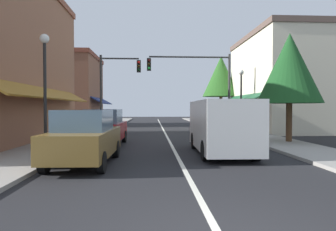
{
  "coord_description": "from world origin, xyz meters",
  "views": [
    {
      "loc": [
        -0.96,
        -3.76,
        1.83
      ],
      "look_at": [
        0.04,
        14.61,
        1.36
      ],
      "focal_mm": 31.74,
      "sensor_mm": 36.0,
      "label": 1
    }
  ],
  "objects_px": {
    "parked_car_second_left": "(104,128)",
    "traffic_signal_left_corner": "(114,82)",
    "traffic_signal_mast_arm": "(201,78)",
    "tree_right_near": "(290,68)",
    "van_in_lane": "(221,125)",
    "street_lamp_left_near": "(45,73)",
    "parked_car_nearest_left": "(85,137)",
    "tree_right_far": "(221,76)",
    "street_lamp_right_mid": "(241,90)"
  },
  "relations": [
    {
      "from": "traffic_signal_mast_arm",
      "to": "van_in_lane",
      "type": "bearing_deg",
      "value": -94.77
    },
    {
      "from": "van_in_lane",
      "to": "traffic_signal_mast_arm",
      "type": "bearing_deg",
      "value": 86.42
    },
    {
      "from": "street_lamp_left_near",
      "to": "van_in_lane",
      "type": "bearing_deg",
      "value": -0.92
    },
    {
      "from": "parked_car_second_left",
      "to": "street_lamp_right_mid",
      "type": "distance_m",
      "value": 9.82
    },
    {
      "from": "traffic_signal_mast_arm",
      "to": "parked_car_nearest_left",
      "type": "bearing_deg",
      "value": -115.41
    },
    {
      "from": "van_in_lane",
      "to": "tree_right_near",
      "type": "bearing_deg",
      "value": 37.64
    },
    {
      "from": "tree_right_near",
      "to": "tree_right_far",
      "type": "height_order",
      "value": "tree_right_far"
    },
    {
      "from": "tree_right_far",
      "to": "traffic_signal_mast_arm",
      "type": "bearing_deg",
      "value": -113.84
    },
    {
      "from": "tree_right_near",
      "to": "tree_right_far",
      "type": "bearing_deg",
      "value": 90.6
    },
    {
      "from": "traffic_signal_left_corner",
      "to": "street_lamp_right_mid",
      "type": "xyz_separation_m",
      "value": [
        8.77,
        -3.17,
        -0.83
      ]
    },
    {
      "from": "traffic_signal_mast_arm",
      "to": "traffic_signal_left_corner",
      "type": "relative_size",
      "value": 1.07
    },
    {
      "from": "tree_right_near",
      "to": "parked_car_nearest_left",
      "type": "bearing_deg",
      "value": -150.84
    },
    {
      "from": "street_lamp_left_near",
      "to": "tree_right_far",
      "type": "xyz_separation_m",
      "value": [
        11.0,
        17.42,
        1.79
      ]
    },
    {
      "from": "parked_car_second_left",
      "to": "traffic_signal_left_corner",
      "type": "relative_size",
      "value": 0.71
    },
    {
      "from": "tree_right_far",
      "to": "parked_car_nearest_left",
      "type": "bearing_deg",
      "value": -114.82
    },
    {
      "from": "traffic_signal_mast_arm",
      "to": "street_lamp_right_mid",
      "type": "relative_size",
      "value": 1.42
    },
    {
      "from": "parked_car_second_left",
      "to": "van_in_lane",
      "type": "bearing_deg",
      "value": -27.46
    },
    {
      "from": "parked_car_nearest_left",
      "to": "tree_right_far",
      "type": "height_order",
      "value": "tree_right_far"
    },
    {
      "from": "van_in_lane",
      "to": "tree_right_near",
      "type": "height_order",
      "value": "tree_right_near"
    },
    {
      "from": "parked_car_second_left",
      "to": "street_lamp_left_near",
      "type": "xyz_separation_m",
      "value": [
        -1.84,
        -2.71,
        2.29
      ]
    },
    {
      "from": "street_lamp_right_mid",
      "to": "tree_right_far",
      "type": "distance_m",
      "value": 10.02
    },
    {
      "from": "street_lamp_left_near",
      "to": "tree_right_near",
      "type": "xyz_separation_m",
      "value": [
        11.15,
        3.03,
        0.67
      ]
    },
    {
      "from": "traffic_signal_mast_arm",
      "to": "tree_right_near",
      "type": "height_order",
      "value": "traffic_signal_mast_arm"
    },
    {
      "from": "parked_car_second_left",
      "to": "street_lamp_left_near",
      "type": "distance_m",
      "value": 3.99
    },
    {
      "from": "parked_car_nearest_left",
      "to": "parked_car_second_left",
      "type": "height_order",
      "value": "same"
    },
    {
      "from": "parked_car_second_left",
      "to": "tree_right_far",
      "type": "bearing_deg",
      "value": 59.75
    },
    {
      "from": "street_lamp_left_near",
      "to": "tree_right_far",
      "type": "distance_m",
      "value": 20.68
    },
    {
      "from": "tree_right_near",
      "to": "tree_right_far",
      "type": "distance_m",
      "value": 14.43
    },
    {
      "from": "parked_car_second_left",
      "to": "street_lamp_right_mid",
      "type": "bearing_deg",
      "value": 32.65
    },
    {
      "from": "tree_right_near",
      "to": "traffic_signal_left_corner",
      "type": "bearing_deg",
      "value": 141.72
    },
    {
      "from": "traffic_signal_left_corner",
      "to": "tree_right_far",
      "type": "height_order",
      "value": "tree_right_far"
    },
    {
      "from": "parked_car_nearest_left",
      "to": "street_lamp_left_near",
      "type": "bearing_deg",
      "value": 135.18
    },
    {
      "from": "traffic_signal_left_corner",
      "to": "tree_right_far",
      "type": "distance_m",
      "value": 11.8
    },
    {
      "from": "street_lamp_right_mid",
      "to": "traffic_signal_mast_arm",
      "type": "bearing_deg",
      "value": 133.99
    },
    {
      "from": "van_in_lane",
      "to": "street_lamp_left_near",
      "type": "bearing_deg",
      "value": -179.73
    },
    {
      "from": "street_lamp_left_near",
      "to": "parked_car_second_left",
      "type": "bearing_deg",
      "value": 55.8
    },
    {
      "from": "parked_car_nearest_left",
      "to": "traffic_signal_left_corner",
      "type": "bearing_deg",
      "value": 94.7
    },
    {
      "from": "parked_car_nearest_left",
      "to": "parked_car_second_left",
      "type": "bearing_deg",
      "value": 93.33
    },
    {
      "from": "van_in_lane",
      "to": "tree_right_near",
      "type": "distance_m",
      "value": 5.94
    },
    {
      "from": "parked_car_nearest_left",
      "to": "traffic_signal_mast_arm",
      "type": "distance_m",
      "value": 13.8
    },
    {
      "from": "parked_car_second_left",
      "to": "van_in_lane",
      "type": "relative_size",
      "value": 0.79
    },
    {
      "from": "tree_right_far",
      "to": "van_in_lane",
      "type": "bearing_deg",
      "value": -103.19
    },
    {
      "from": "street_lamp_right_mid",
      "to": "tree_right_far",
      "type": "height_order",
      "value": "tree_right_far"
    },
    {
      "from": "tree_right_far",
      "to": "tree_right_near",
      "type": "bearing_deg",
      "value": -89.4
    },
    {
      "from": "traffic_signal_mast_arm",
      "to": "street_lamp_right_mid",
      "type": "xyz_separation_m",
      "value": [
        2.32,
        -2.4,
        -1.07
      ]
    },
    {
      "from": "traffic_signal_mast_arm",
      "to": "street_lamp_left_near",
      "type": "xyz_separation_m",
      "value": [
        -7.74,
        -10.04,
        -0.89
      ]
    },
    {
      "from": "parked_car_second_left",
      "to": "street_lamp_right_mid",
      "type": "xyz_separation_m",
      "value": [
        8.22,
        4.94,
        2.11
      ]
    },
    {
      "from": "parked_car_nearest_left",
      "to": "van_in_lane",
      "type": "relative_size",
      "value": 0.79
    },
    {
      "from": "parked_car_second_left",
      "to": "tree_right_near",
      "type": "height_order",
      "value": "tree_right_near"
    },
    {
      "from": "street_lamp_left_near",
      "to": "tree_right_near",
      "type": "bearing_deg",
      "value": 15.21
    }
  ]
}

